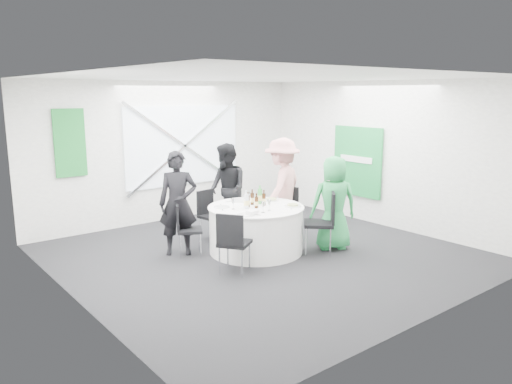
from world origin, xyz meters
TOP-DOWN VIEW (x-y plane):
  - floor at (0.00, 0.00)m, footprint 6.00×6.00m
  - ceiling at (0.00, 0.00)m, footprint 6.00×6.00m
  - wall_back at (0.00, 3.00)m, footprint 6.00×0.00m
  - wall_front at (0.00, -3.00)m, footprint 6.00×0.00m
  - wall_left at (-3.00, 0.00)m, footprint 0.00×6.00m
  - wall_right at (3.00, 0.00)m, footprint 0.00×6.00m
  - window_panel at (0.30, 2.96)m, footprint 2.60×0.03m
  - window_brace_a at (0.30, 2.92)m, footprint 2.63×0.05m
  - window_brace_b at (0.30, 2.92)m, footprint 2.63×0.05m
  - green_banner at (-2.00, 2.95)m, footprint 0.55×0.04m
  - green_sign at (2.94, 0.60)m, footprint 0.05×1.20m
  - banquet_table at (0.00, 0.20)m, footprint 1.56×1.56m
  - chair_back at (-0.19, 1.27)m, footprint 0.46×0.47m
  - chair_back_left at (-1.01, 0.76)m, footprint 0.53×0.52m
  - chair_back_right at (1.03, 0.62)m, footprint 0.53×0.53m
  - chair_front_right at (0.80, -0.56)m, footprint 0.66×0.66m
  - chair_front_left at (-0.93, -0.43)m, footprint 0.58×0.58m
  - person_man_back_left at (-1.04, 0.89)m, footprint 0.73×0.67m
  - person_man_back at (0.19, 1.29)m, footprint 0.58×0.88m
  - person_woman_pink at (1.00, 0.70)m, footprint 1.27×0.99m
  - person_woman_green at (1.11, -0.47)m, footprint 0.91×0.82m
  - plate_back at (0.03, 0.70)m, footprint 0.28×0.28m
  - plate_back_left at (-0.47, 0.49)m, footprint 0.25×0.25m
  - plate_back_right at (0.49, 0.39)m, footprint 0.27×0.27m
  - plate_front_right at (0.47, -0.17)m, footprint 0.27×0.27m
  - plate_front_left at (-0.48, -0.16)m, footprint 0.27×0.27m
  - napkin at (-0.38, -0.19)m, footprint 0.20×0.16m
  - beer_bottle_a at (-0.12, 0.26)m, footprint 0.06×0.06m
  - beer_bottle_b at (0.04, 0.34)m, footprint 0.06×0.06m
  - beer_bottle_c at (0.16, 0.19)m, footprint 0.06×0.06m
  - beer_bottle_d at (-0.06, 0.12)m, footprint 0.06×0.06m
  - green_water_bottle at (0.18, 0.32)m, footprint 0.08×0.08m
  - clear_water_bottle at (-0.21, 0.18)m, footprint 0.08×0.08m
  - wine_glass_a at (-0.17, -0.19)m, footprint 0.07×0.07m
  - wine_glass_b at (-0.00, -0.14)m, footprint 0.07×0.07m
  - wine_glass_c at (0.13, 0.57)m, footprint 0.07×0.07m
  - wine_glass_d at (-0.39, 0.28)m, footprint 0.07×0.07m
  - fork_a at (0.35, -0.26)m, footprint 0.10×0.13m
  - knife_a at (0.51, -0.07)m, footprint 0.12×0.12m
  - fork_b at (-0.40, 0.61)m, footprint 0.09×0.14m
  - knife_b at (-0.56, 0.35)m, footprint 0.09×0.13m
  - fork_c at (0.55, 0.37)m, footprint 0.10×0.13m
  - knife_c at (0.41, 0.60)m, footprint 0.08×0.14m
  - fork_d at (-0.51, -0.07)m, footprint 0.12×0.12m
  - knife_d at (-0.36, -0.25)m, footprint 0.10×0.13m
  - fork_e at (0.19, 0.74)m, footprint 0.15×0.02m
  - knife_e at (-0.11, 0.76)m, footprint 0.15×0.03m

SIDE VIEW (x-z plane):
  - floor at x=0.00m, z-range 0.00..0.00m
  - banquet_table at x=0.00m, z-range 0.00..0.76m
  - chair_back_left at x=-1.01m, z-range 0.07..0.92m
  - chair_back at x=-0.19m, z-range 0.07..0.95m
  - chair_back_right at x=1.03m, z-range 0.07..0.96m
  - chair_front_left at x=-0.93m, z-range 0.08..1.00m
  - chair_front_right at x=0.80m, z-range 0.09..1.11m
  - fork_a at x=0.35m, z-range 0.76..0.77m
  - knife_a at x=0.51m, z-range 0.76..0.77m
  - fork_b at x=-0.40m, z-range 0.76..0.77m
  - knife_b at x=-0.56m, z-range 0.76..0.77m
  - fork_c at x=0.55m, z-range 0.76..0.77m
  - knife_c at x=0.41m, z-range 0.76..0.77m
  - fork_d at x=-0.51m, z-range 0.76..0.77m
  - knife_d at x=-0.36m, z-range 0.76..0.77m
  - fork_e at x=0.19m, z-range 0.76..0.77m
  - knife_e at x=-0.11m, z-range 0.76..0.77m
  - plate_back at x=0.03m, z-range 0.76..0.77m
  - plate_back_left at x=-0.47m, z-range 0.76..0.77m
  - plate_front_left at x=-0.48m, z-range 0.76..0.77m
  - plate_front_right at x=0.47m, z-range 0.76..0.80m
  - plate_back_right at x=0.49m, z-range 0.76..0.80m
  - person_woman_green at x=1.11m, z-range 0.00..1.56m
  - napkin at x=-0.38m, z-range 0.78..0.83m
  - person_man_back_left at x=-1.04m, z-range 0.00..1.68m
  - person_man_back at x=0.19m, z-range 0.00..1.68m
  - beer_bottle_d at x=-0.06m, z-range 0.73..0.97m
  - beer_bottle_a at x=-0.12m, z-range 0.73..0.98m
  - beer_bottle_c at x=0.16m, z-range 0.73..0.99m
  - beer_bottle_b at x=0.04m, z-range 0.73..0.99m
  - clear_water_bottle at x=-0.21m, z-range 0.73..1.02m
  - green_water_bottle at x=0.18m, z-range 0.73..1.04m
  - wine_glass_a at x=-0.17m, z-range 0.80..0.97m
  - wine_glass_b at x=0.00m, z-range 0.80..0.97m
  - wine_glass_c at x=0.13m, z-range 0.80..0.97m
  - wine_glass_d at x=-0.39m, z-range 0.80..0.97m
  - person_woman_pink at x=1.00m, z-range 0.00..1.78m
  - green_sign at x=2.94m, z-range 0.50..1.90m
  - wall_back at x=0.00m, z-range -1.60..4.40m
  - wall_front at x=0.00m, z-range -1.60..4.40m
  - wall_left at x=-3.00m, z-range -1.60..4.40m
  - wall_right at x=3.00m, z-range -1.60..4.40m
  - window_panel at x=0.30m, z-range 0.70..2.30m
  - window_brace_a at x=0.30m, z-range 0.58..2.42m
  - window_brace_b at x=0.30m, z-range 0.58..2.42m
  - green_banner at x=-2.00m, z-range 1.10..2.30m
  - ceiling at x=0.00m, z-range 2.80..2.80m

